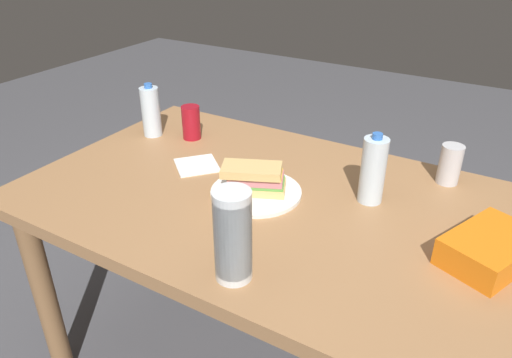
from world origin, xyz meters
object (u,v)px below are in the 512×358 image
object	(u,v)px
paper_plate	(256,192)
chip_bag	(490,250)
water_bottle_tall	(151,111)
water_bottle_spare	(373,170)
sandwich	(255,178)
soda_can_silver	(450,164)
plastic_cup_stack	(233,236)
soda_can_red	(191,122)
dining_table	(280,226)

from	to	relation	value
paper_plate	chip_bag	size ratio (longest dim) A/B	1.16
water_bottle_tall	water_bottle_spare	world-z (taller)	water_bottle_spare
sandwich	soda_can_silver	world-z (taller)	soda_can_silver
sandwich	plastic_cup_stack	bearing A→B (deg)	113.50
paper_plate	soda_can_silver	xyz separation A→B (m)	(-0.46, -0.36, 0.06)
water_bottle_spare	water_bottle_tall	bearing A→B (deg)	-2.96
plastic_cup_stack	soda_can_silver	xyz separation A→B (m)	(-0.32, -0.70, -0.05)
soda_can_red	chip_bag	distance (m)	1.06
sandwich	soda_can_silver	bearing A→B (deg)	-142.20
plastic_cup_stack	soda_can_red	bearing A→B (deg)	-45.84
plastic_cup_stack	water_bottle_spare	distance (m)	0.50
chip_bag	water_bottle_spare	size ratio (longest dim) A/B	1.11
dining_table	plastic_cup_stack	distance (m)	0.41
dining_table	water_bottle_tall	xyz separation A→B (m)	(0.63, -0.17, 0.19)
water_bottle_tall	water_bottle_spare	bearing A→B (deg)	177.04
soda_can_red	water_bottle_tall	xyz separation A→B (m)	(0.14, 0.05, 0.03)
sandwich	soda_can_red	size ratio (longest dim) A/B	1.64
sandwich	dining_table	bearing A→B (deg)	-169.33
paper_plate	water_bottle_tall	distance (m)	0.59
paper_plate	sandwich	world-z (taller)	sandwich
chip_bag	soda_can_red	bearing A→B (deg)	-79.54
paper_plate	soda_can_red	world-z (taller)	soda_can_red
paper_plate	soda_can_silver	size ratio (longest dim) A/B	2.19
paper_plate	sandwich	bearing A→B (deg)	50.83
dining_table	water_bottle_spare	xyz separation A→B (m)	(-0.22, -0.12, 0.19)
dining_table	water_bottle_tall	bearing A→B (deg)	-14.98
plastic_cup_stack	water_bottle_spare	world-z (taller)	plastic_cup_stack
paper_plate	soda_can_red	size ratio (longest dim) A/B	2.19
chip_bag	plastic_cup_stack	bearing A→B (deg)	-31.87
soda_can_red	water_bottle_spare	world-z (taller)	water_bottle_spare
soda_can_red	chip_bag	world-z (taller)	soda_can_red
paper_plate	dining_table	bearing A→B (deg)	-171.34
dining_table	soda_can_red	xyz separation A→B (m)	(0.48, -0.22, 0.16)
paper_plate	water_bottle_spare	size ratio (longest dim) A/B	1.29
water_bottle_spare	soda_can_silver	xyz separation A→B (m)	(-0.17, -0.22, -0.04)
soda_can_red	chip_bag	xyz separation A→B (m)	(-1.04, 0.22, -0.03)
dining_table	soda_can_silver	size ratio (longest dim) A/B	12.48
paper_plate	sandwich	xyz separation A→B (m)	(0.00, 0.00, 0.05)
paper_plate	plastic_cup_stack	distance (m)	0.38
paper_plate	water_bottle_spare	distance (m)	0.34
dining_table	water_bottle_spare	world-z (taller)	water_bottle_spare
plastic_cup_stack	paper_plate	bearing A→B (deg)	-67.08
plastic_cup_stack	soda_can_silver	size ratio (longest dim) A/B	1.81
plastic_cup_stack	dining_table	bearing A→B (deg)	-79.12
sandwich	water_bottle_tall	distance (m)	0.58
plastic_cup_stack	soda_can_silver	distance (m)	0.77
soda_can_red	water_bottle_spare	xyz separation A→B (m)	(-0.71, 0.09, 0.04)
plastic_cup_stack	water_bottle_spare	bearing A→B (deg)	-107.87
dining_table	sandwich	distance (m)	0.17
sandwich	water_bottle_tall	size ratio (longest dim) A/B	1.02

